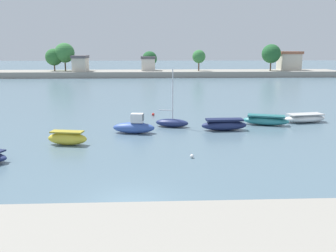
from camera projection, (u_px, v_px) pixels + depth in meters
ground_plane at (130, 205)px, 18.17m from camera, size 400.00×400.00×0.00m
moored_boat_1 at (67, 138)px, 29.23m from camera, size 3.34×1.61×1.12m
moored_boat_2 at (134, 127)px, 33.22m from camera, size 3.93×1.83×1.81m
moored_boat_3 at (172, 122)px, 35.87m from camera, size 3.46×2.10×5.67m
moored_boat_4 at (224, 125)px, 34.38m from camera, size 4.33×1.42×1.10m
moored_boat_5 at (266, 120)px, 36.73m from camera, size 4.70×2.68×1.00m
moored_boat_6 at (305, 118)px, 38.10m from camera, size 4.73×2.40×0.89m
mooring_buoy_2 at (153, 114)px, 41.74m from camera, size 0.32×0.32×0.32m
mooring_buoy_3 at (192, 156)px, 25.81m from camera, size 0.27×0.27×0.27m
distant_shoreline at (152, 69)px, 97.68m from camera, size 102.82×10.99×8.76m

